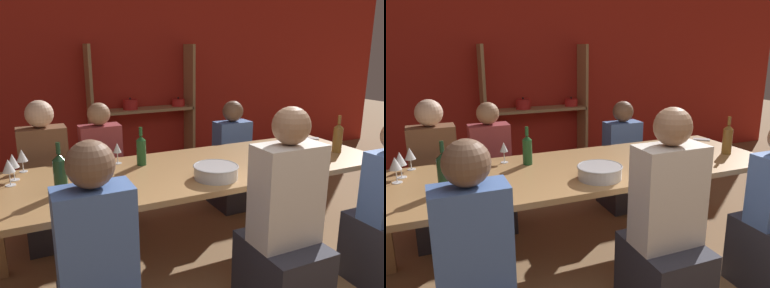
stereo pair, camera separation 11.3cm
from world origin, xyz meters
The scene contains 17 objects.
wall_back_red centered at (0.00, 3.83, 1.35)m, with size 8.80×0.06×2.70m.
shelf_unit centered at (0.23, 3.63, 0.55)m, with size 1.34×0.30×1.66m.
dining_table centered at (-0.08, 1.45, 0.69)m, with size 2.93×0.98×0.77m.
mixing_bowl centered at (-0.08, 1.18, 0.82)m, with size 0.31×0.31×0.09m.
wine_bottle_green centered at (-0.44, 1.68, 0.88)m, with size 0.07×0.07×0.29m.
wine_bottle_dark centered at (-1.05, 1.33, 0.90)m, with size 0.08×0.08×0.32m.
wine_bottle_amber centered at (1.15, 1.31, 0.89)m, with size 0.08×0.08×0.31m.
wine_glass_white_a centered at (-0.59, 1.78, 0.88)m, with size 0.06×0.06×0.16m.
wine_glass_white_b centered at (-1.33, 1.62, 0.89)m, with size 0.08×0.08×0.17m.
wine_glass_white_c centered at (-1.31, 1.72, 0.89)m, with size 0.08×0.08×0.18m.
wine_glass_red_a centered at (0.76, 1.24, 0.88)m, with size 0.07×0.07×0.17m.
wine_glass_red_c centered at (-1.25, 1.88, 0.88)m, with size 0.08×0.08×0.16m.
cell_phone centered at (1.29, 1.77, 0.77)m, with size 0.16×0.15×0.01m.
person_near_a centered at (0.11, 0.68, 0.48)m, with size 0.40×0.50×1.31m.
person_far_a centered at (0.70, 2.25, 0.41)m, with size 0.36×0.45×1.11m.
person_far_b centered at (-0.62, 2.27, 0.44)m, with size 0.35×0.43×1.17m.
person_far_c centered at (-1.09, 2.23, 0.46)m, with size 0.37×0.47×1.22m.
Camera 1 is at (-1.24, -0.90, 1.62)m, focal length 35.00 mm.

